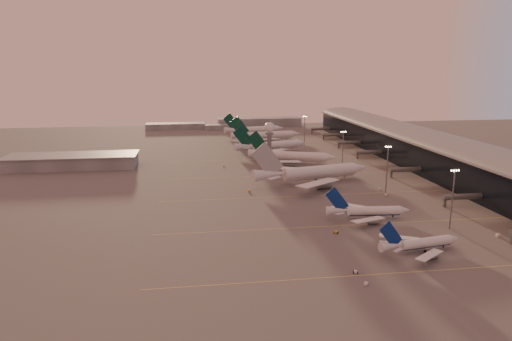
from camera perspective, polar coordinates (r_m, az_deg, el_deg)
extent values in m
plane|color=#504D4D|center=(178.25, 6.65, -8.17)|extent=(700.00, 700.00, 0.00)
cube|color=#DECB4E|center=(158.95, 20.72, -11.66)|extent=(180.00, 0.25, 0.02)
cube|color=#DECB4E|center=(196.46, 14.45, -6.48)|extent=(180.00, 0.25, 0.02)
cube|color=#DECB4E|center=(236.60, 10.33, -2.96)|extent=(180.00, 0.25, 0.02)
cube|color=#DECB4E|center=(278.23, 7.43, -0.47)|extent=(180.00, 0.25, 0.02)
cube|color=#DECB4E|center=(325.54, 5.10, 1.55)|extent=(180.00, 0.25, 0.02)
cube|color=black|center=(314.98, 20.80, 2.03)|extent=(36.00, 360.00, 18.00)
cylinder|color=slate|center=(313.54, 20.93, 3.65)|extent=(10.08, 360.00, 10.08)
cube|color=slate|center=(313.51, 20.94, 3.68)|extent=(40.00, 362.00, 0.80)
cube|color=#5C5E64|center=(193.63, 29.39, -7.39)|extent=(1.20, 1.20, 4.40)
cylinder|color=#5C5E64|center=(234.23, 24.67, -2.98)|extent=(22.00, 2.80, 2.80)
cube|color=#5C5E64|center=(229.64, 22.51, -3.68)|extent=(1.20, 1.20, 4.40)
cylinder|color=#5C5E64|center=(283.04, 18.42, 0.13)|extent=(22.00, 2.80, 2.80)
cube|color=#5C5E64|center=(279.24, 16.55, -0.39)|extent=(1.20, 1.20, 4.40)
cylinder|color=#5C5E64|center=(332.97, 14.19, 2.24)|extent=(22.00, 2.80, 2.80)
cube|color=#5C5E64|center=(329.75, 12.55, 1.82)|extent=(1.20, 1.20, 4.40)
cylinder|color=#5C5E64|center=(371.55, 11.76, 3.45)|extent=(22.00, 2.80, 2.80)
cube|color=#5C5E64|center=(368.67, 10.28, 3.07)|extent=(1.20, 1.20, 4.40)
cylinder|color=#5C5E64|center=(410.81, 9.79, 4.41)|extent=(22.00, 2.80, 2.80)
cube|color=#5C5E64|center=(408.21, 8.44, 4.08)|extent=(1.20, 1.20, 4.40)
cylinder|color=#5C5E64|center=(448.66, 8.24, 5.17)|extent=(22.00, 2.80, 2.80)
cube|color=#5C5E64|center=(446.28, 6.99, 4.87)|extent=(1.20, 1.20, 4.40)
cube|color=slate|center=(315.92, -21.97, 1.04)|extent=(80.00, 25.00, 8.00)
cube|color=slate|center=(315.15, -22.03, 1.79)|extent=(82.00, 27.00, 0.60)
cylinder|color=#5C5E64|center=(289.66, 1.67, 2.39)|extent=(2.60, 2.60, 22.00)
cylinder|color=#5C5E64|center=(287.78, 1.68, 4.64)|extent=(5.20, 5.20, 1.20)
sphere|color=silver|center=(287.25, 1.69, 5.41)|extent=(6.40, 6.40, 6.40)
cylinder|color=#5C5E64|center=(286.79, 1.69, 6.15)|extent=(0.16, 0.16, 2.00)
cylinder|color=#5C5E64|center=(196.85, 23.33, -3.30)|extent=(0.56, 0.56, 25.00)
cube|color=#5C5E64|center=(194.07, 23.65, 0.11)|extent=(3.60, 0.25, 0.25)
sphere|color=#FFEABF|center=(193.37, 23.26, -0.02)|extent=(0.56, 0.56, 0.56)
sphere|color=#FFEABF|center=(193.89, 23.51, -0.01)|extent=(0.56, 0.56, 0.56)
sphere|color=#FFEABF|center=(194.41, 23.76, 0.00)|extent=(0.56, 0.56, 0.56)
sphere|color=#FFEABF|center=(194.94, 24.01, 0.01)|extent=(0.56, 0.56, 0.56)
cylinder|color=#5C5E64|center=(242.58, 16.06, 0.18)|extent=(0.56, 0.56, 25.00)
cube|color=#5C5E64|center=(240.32, 16.24, 2.97)|extent=(3.60, 0.25, 0.25)
sphere|color=#FFEABF|center=(239.78, 15.90, 2.87)|extent=(0.56, 0.56, 0.56)
sphere|color=#FFEABF|center=(240.18, 16.12, 2.87)|extent=(0.56, 0.56, 0.56)
sphere|color=#FFEABF|center=(240.59, 16.34, 2.88)|extent=(0.56, 0.56, 0.56)
sphere|color=#FFEABF|center=(241.01, 16.56, 2.88)|extent=(0.56, 0.56, 0.56)
cylinder|color=#5C5E64|center=(290.91, 10.79, 2.51)|extent=(0.56, 0.56, 25.00)
cube|color=#5C5E64|center=(289.03, 10.88, 4.85)|extent=(3.60, 0.25, 0.25)
sphere|color=#FFEABF|center=(288.60, 10.60, 4.77)|extent=(0.56, 0.56, 0.56)
sphere|color=#FFEABF|center=(288.92, 10.79, 4.77)|extent=(0.56, 0.56, 0.56)
sphere|color=#FFEABF|center=(289.25, 10.98, 4.77)|extent=(0.56, 0.56, 0.56)
sphere|color=#FFEABF|center=(289.57, 11.16, 4.78)|extent=(0.56, 0.56, 0.56)
cylinder|color=#5C5E64|center=(375.59, 6.09, 4.98)|extent=(0.56, 0.56, 25.00)
cube|color=#5C5E64|center=(374.14, 6.13, 6.80)|extent=(3.60, 0.25, 0.25)
sphere|color=#FFEABF|center=(373.82, 5.91, 6.74)|extent=(0.56, 0.56, 0.56)
sphere|color=#FFEABF|center=(374.06, 6.06, 6.74)|extent=(0.56, 0.56, 0.56)
sphere|color=#FFEABF|center=(374.31, 6.21, 6.74)|extent=(0.56, 0.56, 0.56)
sphere|color=#FFEABF|center=(374.55, 6.36, 6.74)|extent=(0.56, 0.56, 0.56)
cube|color=slate|center=(484.74, -10.05, 5.50)|extent=(60.00, 18.00, 6.00)
cube|color=slate|center=(499.65, 0.40, 6.09)|extent=(90.00, 20.00, 9.00)
cube|color=slate|center=(475.79, -4.03, 5.47)|extent=(40.00, 15.00, 5.00)
cylinder|color=silver|center=(173.28, 20.46, -8.58)|extent=(20.28, 6.63, 3.40)
cylinder|color=navy|center=(173.55, 20.44, -8.82)|extent=(19.73, 5.62, 2.45)
cone|color=silver|center=(180.60, 23.48, -7.97)|extent=(4.37, 3.99, 3.40)
cone|color=silver|center=(165.13, 16.52, -9.20)|extent=(8.83, 4.73, 3.40)
cube|color=silver|center=(164.57, 20.87, -9.99)|extent=(13.52, 11.45, 1.07)
cylinder|color=slate|center=(168.01, 21.07, -10.11)|extent=(4.18, 2.82, 2.21)
cube|color=slate|center=(167.65, 21.09, -9.80)|extent=(0.30, 0.26, 1.36)
cube|color=silver|center=(176.90, 17.51, -8.12)|extent=(14.77, 7.79, 1.07)
cylinder|color=slate|center=(177.32, 18.50, -8.68)|extent=(4.18, 2.82, 2.21)
cube|color=slate|center=(176.98, 18.52, -8.39)|extent=(0.30, 0.26, 1.36)
cube|color=navy|center=(163.41, 16.50, -7.85)|extent=(9.27, 1.84, 10.14)
cube|color=silver|center=(162.19, 17.30, -9.63)|extent=(3.99, 3.42, 0.22)
cube|color=silver|center=(168.08, 15.80, -8.72)|extent=(4.12, 2.50, 0.22)
cylinder|color=black|center=(178.69, 22.35, -8.89)|extent=(0.45, 0.45, 0.90)
cylinder|color=black|center=(174.59, 19.58, -9.15)|extent=(1.05, 0.60, 0.99)
cylinder|color=black|center=(171.73, 20.37, -9.59)|extent=(1.05, 0.60, 0.99)
cylinder|color=silver|center=(201.84, 14.52, -5.04)|extent=(22.49, 5.39, 3.79)
cylinder|color=navy|center=(202.09, 14.51, -5.27)|extent=(21.97, 4.30, 2.73)
cone|color=silver|center=(206.39, 18.04, -4.87)|extent=(4.57, 4.09, 3.79)
cone|color=silver|center=(197.31, 10.15, -5.09)|extent=(9.59, 4.46, 3.79)
cube|color=silver|center=(191.97, 13.82, -6.14)|extent=(16.25, 9.93, 1.19)
cylinder|color=slate|center=(195.33, 14.36, -6.37)|extent=(4.48, 2.77, 2.47)
cube|color=slate|center=(194.99, 14.38, -6.08)|extent=(0.32, 0.27, 1.52)
cube|color=silver|center=(208.90, 12.28, -4.49)|extent=(15.63, 11.73, 1.19)
cylinder|color=slate|center=(208.17, 13.15, -5.10)|extent=(4.48, 2.77, 2.47)
cube|color=slate|center=(207.85, 13.16, -4.82)|extent=(0.32, 0.27, 1.52)
cube|color=navy|center=(195.82, 10.07, -3.79)|extent=(10.41, 1.10, 11.30)
cube|color=silver|center=(193.32, 10.47, -5.45)|extent=(4.60, 3.11, 0.25)
cube|color=silver|center=(201.27, 9.87, -4.69)|extent=(4.54, 3.56, 0.25)
cylinder|color=black|center=(205.43, 16.73, -5.62)|extent=(0.50, 0.50, 1.00)
cylinder|color=black|center=(204.04, 13.81, -5.55)|extent=(1.13, 0.58, 1.10)
cylinder|color=black|center=(200.09, 14.19, -5.94)|extent=(1.13, 0.58, 1.10)
cylinder|color=silver|center=(258.58, 7.95, -0.44)|extent=(43.85, 16.37, 6.79)
cylinder|color=silver|center=(258.94, 7.94, -0.77)|extent=(42.58, 14.32, 4.89)
cone|color=silver|center=(271.87, 12.73, 0.02)|extent=(9.72, 8.50, 6.79)
cone|color=silver|center=(245.21, 1.63, -0.85)|extent=(19.27, 10.70, 6.79)
cube|color=silver|center=(238.55, 7.80, -1.86)|extent=(28.27, 25.90, 2.02)
cylinder|color=slate|center=(245.34, 8.38, -2.13)|extent=(9.18, 6.19, 4.41)
cube|color=slate|center=(244.94, 8.39, -1.78)|extent=(0.38, 0.34, 2.71)
cube|color=silver|center=(269.76, 4.12, -0.05)|extent=(31.98, 15.06, 2.02)
cylinder|color=slate|center=(268.90, 5.51, -0.72)|extent=(9.18, 6.19, 4.41)
cube|color=slate|center=(268.54, 5.51, -0.39)|extent=(0.38, 0.34, 2.71)
cube|color=#96989D|center=(243.09, 1.45, 0.97)|extent=(18.42, 4.60, 20.14)
cube|color=silver|center=(237.53, 2.33, -1.27)|extent=(8.52, 7.74, 0.27)
cube|color=silver|center=(252.60, 0.82, -0.40)|extent=(8.90, 4.97, 0.27)
cylinder|color=black|center=(267.78, 11.01, -1.01)|extent=(0.55, 0.55, 1.09)
cylinder|color=black|center=(259.96, 6.99, -1.27)|extent=(1.30, 0.80, 1.20)
cylinder|color=black|center=(255.86, 7.49, -1.51)|extent=(1.30, 0.80, 1.20)
cylinder|color=silver|center=(305.81, 5.19, 1.59)|extent=(36.06, 17.53, 5.83)
cylinder|color=silver|center=(306.07, 5.19, 1.35)|extent=(34.83, 15.75, 4.20)
cone|color=silver|center=(304.36, 9.23, 1.42)|extent=(8.54, 7.83, 5.83)
cone|color=silver|center=(309.36, 0.46, 1.92)|extent=(16.25, 10.55, 5.83)
cube|color=silver|center=(292.30, 3.13, 0.90)|extent=(26.88, 9.94, 1.73)
cylinder|color=slate|center=(295.72, 4.07, 0.55)|extent=(7.86, 5.90, 3.79)
cube|color=slate|center=(295.42, 4.07, 0.81)|extent=(0.37, 0.34, 2.33)
cube|color=silver|center=(321.86, 3.90, 2.00)|extent=(22.25, 23.46, 1.73)
cylinder|color=slate|center=(318.29, 4.60, 1.42)|extent=(7.86, 5.90, 3.79)
cube|color=slate|center=(318.02, 4.61, 1.67)|extent=(0.37, 0.34, 2.33)
cube|color=#063125|center=(308.25, 0.32, 3.19)|extent=(15.25, 5.67, 17.27)
cube|color=silver|center=(302.64, 0.16, 1.70)|extent=(7.26, 3.41, 0.25)
cube|color=silver|center=(316.14, 0.65, 2.18)|extent=(6.78, 6.83, 0.25)
cylinder|color=black|center=(305.44, 7.74, 0.82)|extent=(0.50, 0.50, 1.01)
cylinder|color=black|center=(309.00, 4.68, 1.05)|extent=(1.21, 0.84, 1.11)
cylinder|color=black|center=(304.69, 4.59, 0.88)|extent=(1.21, 0.84, 1.11)
cylinder|color=silver|center=(347.37, 2.49, 3.01)|extent=(37.06, 16.51, 5.96)
cylinder|color=silver|center=(347.60, 2.49, 2.79)|extent=(35.87, 14.70, 4.29)
cone|color=silver|center=(357.98, 5.63, 3.26)|extent=(8.58, 7.79, 5.96)
cone|color=silver|center=(336.05, -1.48, 2.81)|extent=(16.56, 10.23, 5.96)
cube|color=silver|center=(329.85, 2.34, 2.30)|extent=(23.35, 23.36, 1.76)
cylinder|color=slate|center=(335.57, 2.73, 2.05)|extent=(7.97, 5.80, 3.87)
cube|color=slate|center=(335.31, 2.73, 2.29)|extent=(0.37, 0.34, 2.38)
cube|color=silver|center=(357.26, 0.04, 3.13)|extent=(27.51, 11.21, 1.76)
cylinder|color=slate|center=(356.36, 0.95, 2.70)|extent=(7.97, 5.80, 3.87)
cube|color=slate|center=(356.11, 0.95, 2.93)|extent=(0.37, 0.34, 2.38)
cube|color=#063125|center=(334.57, -1.61, 4.00)|extent=(15.78, 5.14, 17.63)
cube|color=silver|center=(329.49, -1.02, 2.64)|extent=(7.06, 6.84, 0.26)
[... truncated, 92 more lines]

